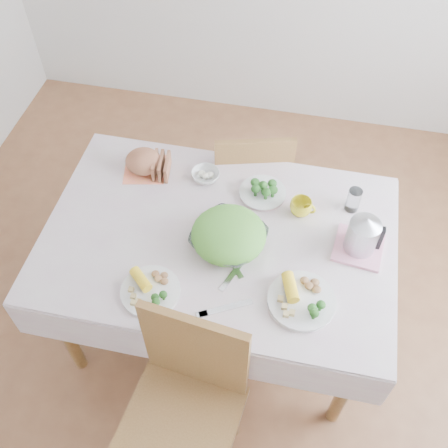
% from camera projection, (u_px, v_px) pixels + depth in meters
% --- Properties ---
extents(floor, '(3.60, 3.60, 0.00)m').
position_uv_depth(floor, '(220.00, 320.00, 2.84)').
color(floor, brown).
rests_on(floor, ground).
extents(dining_table, '(1.40, 0.90, 0.75)m').
position_uv_depth(dining_table, '(219.00, 283.00, 2.55)').
color(dining_table, brown).
rests_on(dining_table, floor).
extents(tablecloth, '(1.50, 1.00, 0.01)m').
position_uv_depth(tablecloth, '(218.00, 236.00, 2.25)').
color(tablecloth, beige).
rests_on(tablecloth, dining_table).
extents(chair_near, '(0.48, 0.48, 0.96)m').
position_uv_depth(chair_near, '(180.00, 423.00, 2.04)').
color(chair_near, brown).
rests_on(chair_near, floor).
extents(chair_far, '(0.50, 0.50, 0.89)m').
position_uv_depth(chair_far, '(249.00, 176.00, 2.86)').
color(chair_far, brown).
rests_on(chair_far, floor).
extents(salad_bowl, '(0.38, 0.38, 0.07)m').
position_uv_depth(salad_bowl, '(229.00, 239.00, 2.18)').
color(salad_bowl, white).
rests_on(salad_bowl, tablecloth).
extents(dinner_plate_left, '(0.32, 0.32, 0.02)m').
position_uv_depth(dinner_plate_left, '(151.00, 291.00, 2.06)').
color(dinner_plate_left, white).
rests_on(dinner_plate_left, tablecloth).
extents(dinner_plate_right, '(0.27, 0.27, 0.02)m').
position_uv_depth(dinner_plate_right, '(301.00, 301.00, 2.03)').
color(dinner_plate_right, white).
rests_on(dinner_plate_right, tablecloth).
extents(broccoli_plate, '(0.27, 0.27, 0.02)m').
position_uv_depth(broccoli_plate, '(263.00, 193.00, 2.38)').
color(broccoli_plate, beige).
rests_on(broccoli_plate, tablecloth).
extents(napkin, '(0.23, 0.23, 0.00)m').
position_uv_depth(napkin, '(145.00, 169.00, 2.48)').
color(napkin, '#F57F54').
rests_on(napkin, tablecloth).
extents(bread_loaf, '(0.22, 0.21, 0.10)m').
position_uv_depth(bread_loaf, '(143.00, 161.00, 2.44)').
color(bread_loaf, brown).
rests_on(bread_loaf, napkin).
extents(fruit_bowl, '(0.17, 0.17, 0.04)m').
position_uv_depth(fruit_bowl, '(206.00, 175.00, 2.43)').
color(fruit_bowl, white).
rests_on(fruit_bowl, tablecloth).
extents(yellow_mug, '(0.12, 0.12, 0.08)m').
position_uv_depth(yellow_mug, '(301.00, 207.00, 2.29)').
color(yellow_mug, gold).
rests_on(yellow_mug, tablecloth).
extents(glass_tumbler, '(0.08, 0.08, 0.12)m').
position_uv_depth(glass_tumbler, '(354.00, 199.00, 2.28)').
color(glass_tumbler, white).
rests_on(glass_tumbler, tablecloth).
extents(pink_tray, '(0.22, 0.22, 0.02)m').
position_uv_depth(pink_tray, '(358.00, 247.00, 2.19)').
color(pink_tray, pink).
rests_on(pink_tray, tablecloth).
extents(electric_kettle, '(0.16, 0.16, 0.18)m').
position_uv_depth(electric_kettle, '(364.00, 231.00, 2.10)').
color(electric_kettle, '#B2B5BA').
rests_on(electric_kettle, pink_tray).
extents(fork_left, '(0.14, 0.17, 0.00)m').
position_uv_depth(fork_left, '(231.00, 260.00, 2.16)').
color(fork_left, silver).
rests_on(fork_left, tablecloth).
extents(fork_right, '(0.09, 0.19, 0.00)m').
position_uv_depth(fork_right, '(234.00, 273.00, 2.12)').
color(fork_right, silver).
rests_on(fork_right, tablecloth).
extents(knife, '(0.20, 0.12, 0.00)m').
position_uv_depth(knife, '(226.00, 308.00, 2.02)').
color(knife, silver).
rests_on(knife, tablecloth).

